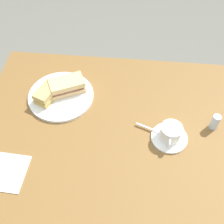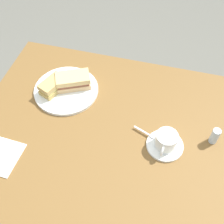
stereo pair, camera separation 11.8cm
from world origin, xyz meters
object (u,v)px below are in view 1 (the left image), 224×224
at_px(coffee_saucer, 169,137).
at_px(spoon, 151,129).
at_px(coffee_cup, 171,132).
at_px(sandwich_plate, 61,96).
at_px(dining_table, 126,147).
at_px(salt_shaker, 215,122).
at_px(napkin, 5,172).
at_px(sandwich_back, 47,93).
at_px(sandwich_front, 67,86).

height_order(coffee_saucer, spoon, spoon).
distance_m(coffee_cup, spoon, 0.08).
height_order(sandwich_plate, spoon, spoon).
bearing_deg(dining_table, coffee_cup, -179.73).
distance_m(coffee_saucer, salt_shaker, 0.19).
distance_m(dining_table, coffee_cup, 0.22).
height_order(coffee_saucer, coffee_cup, coffee_cup).
xyz_separation_m(coffee_cup, spoon, (0.07, -0.03, -0.03)).
relative_size(sandwich_plate, coffee_cup, 2.54).
bearing_deg(sandwich_plate, napkin, 71.14).
distance_m(sandwich_back, napkin, 0.37).
distance_m(sandwich_back, spoon, 0.47).
xyz_separation_m(dining_table, salt_shaker, (-0.35, -0.07, 0.13)).
xyz_separation_m(dining_table, coffee_cup, (-0.17, -0.00, 0.14)).
height_order(coffee_saucer, napkin, coffee_saucer).
bearing_deg(sandwich_plate, coffee_saucer, 160.14).
xyz_separation_m(sandwich_plate, salt_shaker, (-0.65, 0.10, 0.03)).
bearing_deg(sandwich_back, sandwich_front, -148.08).
bearing_deg(salt_shaker, spoon, 9.45).
bearing_deg(salt_shaker, dining_table, 11.69).
bearing_deg(dining_table, spoon, -162.63).
bearing_deg(salt_shaker, napkin, 19.49).
xyz_separation_m(sandwich_back, spoon, (-0.45, 0.12, -0.03)).
xyz_separation_m(spoon, napkin, (0.53, 0.23, -0.01)).
xyz_separation_m(spoon, salt_shaker, (-0.25, -0.04, 0.02)).
bearing_deg(sandwich_back, spoon, 164.66).
height_order(dining_table, sandwich_plate, sandwich_plate).
bearing_deg(napkin, coffee_saucer, -161.01).
bearing_deg(sandwich_front, sandwich_back, 31.92).
relative_size(sandwich_plate, coffee_saucer, 1.99).
bearing_deg(napkin, coffee_cup, -161.16).
distance_m(coffee_saucer, coffee_cup, 0.04).
height_order(sandwich_plate, napkin, sandwich_plate).
height_order(sandwich_plate, salt_shaker, salt_shaker).
bearing_deg(spoon, sandwich_front, -24.70).
relative_size(dining_table, sandwich_front, 7.35).
distance_m(coffee_cup, napkin, 0.64).
relative_size(spoon, salt_shaker, 1.32).
bearing_deg(napkin, sandwich_front, -110.89).
distance_m(dining_table, salt_shaker, 0.38).
height_order(sandwich_plate, sandwich_front, sandwich_front).
relative_size(sandwich_plate, sandwich_back, 2.13).
bearing_deg(spoon, coffee_cup, 157.84).
relative_size(coffee_cup, napkin, 0.76).
xyz_separation_m(sandwich_plate, sandwich_back, (0.05, 0.02, 0.03)).
xyz_separation_m(sandwich_back, salt_shaker, (-0.70, 0.08, -0.01)).
bearing_deg(sandwich_back, dining_table, 156.60).
height_order(dining_table, coffee_saucer, coffee_saucer).
height_order(dining_table, salt_shaker, salt_shaker).
xyz_separation_m(sandwich_front, napkin, (0.16, 0.41, -0.04)).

